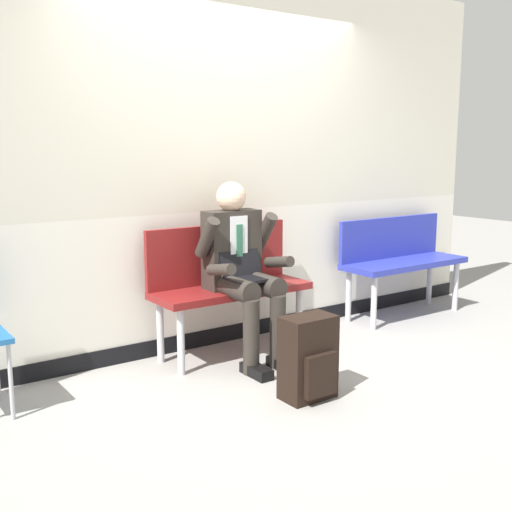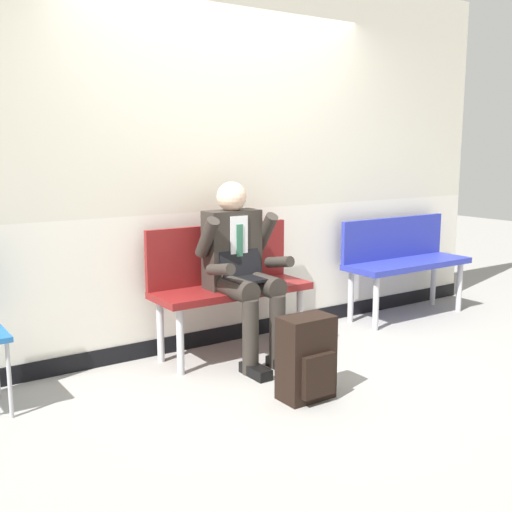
{
  "view_description": "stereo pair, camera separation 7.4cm",
  "coord_description": "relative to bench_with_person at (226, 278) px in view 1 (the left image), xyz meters",
  "views": [
    {
      "loc": [
        -2.5,
        -3.21,
        1.49
      ],
      "look_at": [
        -0.07,
        0.22,
        0.75
      ],
      "focal_mm": 43.52,
      "sensor_mm": 36.0,
      "label": 1
    },
    {
      "loc": [
        -2.44,
        -3.25,
        1.49
      ],
      "look_at": [
        -0.07,
        0.22,
        0.75
      ],
      "focal_mm": 43.52,
      "sensor_mm": 36.0,
      "label": 2
    }
  ],
  "objects": [
    {
      "name": "bench_with_person",
      "position": [
        0.0,
        0.0,
        0.0
      ],
      "size": [
        1.16,
        0.42,
        0.93
      ],
      "color": "maroon",
      "rests_on": "ground"
    },
    {
      "name": "station_wall",
      "position": [
        0.14,
        0.28,
        0.86
      ],
      "size": [
        5.41,
        0.14,
        2.84
      ],
      "color": "beige",
      "rests_on": "ground"
    },
    {
      "name": "person_seated",
      "position": [
        0.0,
        -0.2,
        0.12
      ],
      "size": [
        0.57,
        0.7,
        1.25
      ],
      "color": "#2D2823",
      "rests_on": "ground"
    },
    {
      "name": "ground_plane",
      "position": [
        0.14,
        -0.5,
        -0.55
      ],
      "size": [
        18.0,
        18.0,
        0.0
      ],
      "primitive_type": "plane",
      "color": "gray"
    },
    {
      "name": "backpack",
      "position": [
        -0.06,
        -1.01,
        -0.31
      ],
      "size": [
        0.32,
        0.24,
        0.51
      ],
      "color": "black",
      "rests_on": "ground"
    },
    {
      "name": "bench_empty",
      "position": [
        1.83,
        -0.01,
        -0.02
      ],
      "size": [
        1.22,
        0.42,
        0.87
      ],
      "color": "#28339E",
      "rests_on": "ground"
    }
  ]
}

